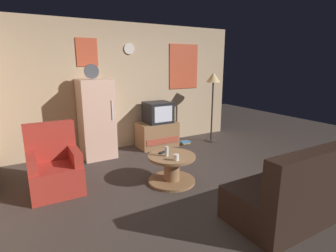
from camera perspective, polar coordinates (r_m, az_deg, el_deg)
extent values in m
plane|color=#3D332D|center=(3.93, 5.17, -13.62)|extent=(12.00, 12.00, 0.00)
cube|color=tan|center=(5.70, -8.89, 8.37)|extent=(5.20, 0.10, 2.59)
cube|color=#C64C2D|center=(6.26, 3.43, 12.73)|extent=(0.76, 0.02, 1.00)
cube|color=#C64C2D|center=(5.39, -17.15, 15.04)|extent=(0.40, 0.02, 0.52)
cylinder|color=silver|center=(5.65, -8.43, 16.25)|extent=(0.22, 0.03, 0.22)
cube|color=beige|center=(5.20, -15.27, 1.50)|extent=(0.60, 0.60, 1.50)
cylinder|color=silver|center=(4.93, -12.03, 3.42)|extent=(0.02, 0.02, 0.36)
cylinder|color=#4C4C51|center=(5.00, -16.23, 11.29)|extent=(0.26, 0.04, 0.26)
cube|color=#8E6642|center=(5.75, -2.40, -1.83)|extent=(0.84, 0.52, 0.54)
cube|color=#AD4733|center=(5.54, -1.13, -3.27)|extent=(0.76, 0.01, 0.13)
cube|color=black|center=(5.65, -2.22, 2.99)|extent=(0.54, 0.50, 0.44)
cube|color=silver|center=(5.43, -0.98, 2.57)|extent=(0.41, 0.01, 0.33)
cylinder|color=#332D28|center=(6.28, 9.28, -3.12)|extent=(0.24, 0.24, 0.02)
cylinder|color=#332D28|center=(6.12, 9.52, 3.09)|extent=(0.04, 0.04, 1.40)
cone|color=#F2D18C|center=(6.03, 9.81, 10.39)|extent=(0.32, 0.32, 0.22)
cylinder|color=#8E6642|center=(4.15, 0.79, -11.74)|extent=(0.72, 0.72, 0.04)
cylinder|color=#8E6642|center=(4.07, 0.80, -9.23)|extent=(0.24, 0.24, 0.39)
cylinder|color=#8E6642|center=(4.00, 0.81, -6.63)|extent=(0.72, 0.72, 0.04)
cylinder|color=silver|center=(3.93, -0.27, -5.53)|extent=(0.05, 0.05, 0.15)
cylinder|color=silver|center=(3.77, 1.79, -6.82)|extent=(0.08, 0.08, 0.09)
cube|color=black|center=(4.09, -1.09, -5.70)|extent=(0.16, 0.09, 0.02)
cube|color=#A52D23|center=(4.11, -23.12, -10.40)|extent=(0.68, 0.68, 0.40)
cube|color=#A52D23|center=(4.20, -24.17, -3.04)|extent=(0.68, 0.16, 0.56)
cube|color=#A52D23|center=(3.99, -27.53, -6.95)|extent=(0.12, 0.60, 0.20)
cube|color=#A52D23|center=(4.03, -19.56, -5.94)|extent=(0.12, 0.60, 0.20)
cube|color=black|center=(3.64, 25.62, -13.81)|extent=(1.70, 0.80, 0.40)
cube|color=black|center=(3.32, 30.68, -8.35)|extent=(1.70, 0.20, 0.52)
cube|color=olive|center=(5.96, 3.71, -3.87)|extent=(0.19, 0.12, 0.02)
cube|color=#C08647|center=(5.96, 3.71, -3.69)|extent=(0.18, 0.16, 0.02)
cube|color=teal|center=(5.95, 3.72, -3.46)|extent=(0.21, 0.15, 0.03)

